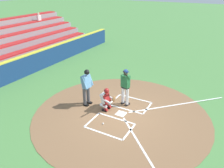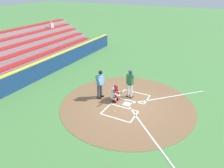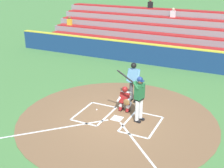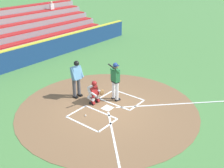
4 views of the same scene
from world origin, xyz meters
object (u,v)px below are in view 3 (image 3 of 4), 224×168
at_px(catcher, 125,98).
at_px(plate_umpire, 134,79).
at_px(batter, 139,96).
at_px(baseball, 97,110).

distance_m(catcher, plate_umpire, 1.17).
xyz_separation_m(batter, baseball, (1.93, -0.10, -1.06)).
height_order(catcher, baseball, catcher).
relative_size(batter, baseball, 28.76).
height_order(batter, plate_umpire, batter).
height_order(batter, catcher, batter).
height_order(plate_umpire, baseball, plate_umpire).
relative_size(catcher, plate_umpire, 0.61).
bearing_deg(catcher, baseball, 22.94).
bearing_deg(catcher, plate_umpire, -87.58).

